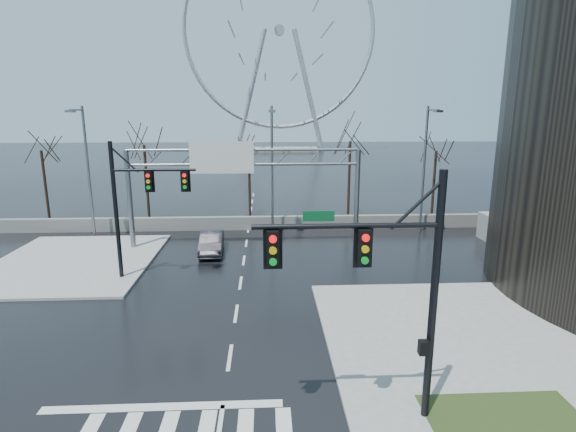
{
  "coord_description": "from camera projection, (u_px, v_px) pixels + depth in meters",
  "views": [
    {
      "loc": [
        1.53,
        -16.27,
        9.58
      ],
      "look_at": [
        2.71,
        7.62,
        4.0
      ],
      "focal_mm": 28.0,
      "sensor_mm": 36.0,
      "label": 1
    }
  ],
  "objects": [
    {
      "name": "car",
      "position": [
        212.0,
        243.0,
        31.09
      ],
      "size": [
        1.71,
        4.43,
        1.44
      ],
      "primitive_type": "imported",
      "rotation": [
        0.0,
        0.0,
        0.04
      ],
      "color": "black",
      "rests_on": "ground"
    },
    {
      "name": "tree_center",
      "position": [
        249.0,
        161.0,
        40.58
      ],
      "size": [
        3.25,
        3.25,
        6.5
      ],
      "color": "black",
      "rests_on": "ground"
    },
    {
      "name": "signal_mast_near",
      "position": [
        390.0,
        276.0,
        13.14
      ],
      "size": [
        5.52,
        0.41,
        8.0
      ],
      "color": "black",
      "rests_on": "ground"
    },
    {
      "name": "sign_gantry",
      "position": [
        239.0,
        176.0,
        31.28
      ],
      "size": [
        16.36,
        0.4,
        7.6
      ],
      "color": "slate",
      "rests_on": "ground"
    },
    {
      "name": "streetlight_mid",
      "position": [
        272.0,
        161.0,
        34.35
      ],
      "size": [
        0.5,
        2.55,
        10.0
      ],
      "color": "slate",
      "rests_on": "ground"
    },
    {
      "name": "tree_right",
      "position": [
        350.0,
        150.0,
        39.8
      ],
      "size": [
        3.9,
        3.9,
        7.8
      ],
      "color": "black",
      "rests_on": "ground"
    },
    {
      "name": "tree_left",
      "position": [
        145.0,
        154.0,
        39.0
      ],
      "size": [
        3.75,
        3.75,
        7.5
      ],
      "color": "black",
      "rests_on": "ground"
    },
    {
      "name": "tree_far_right",
      "position": [
        436.0,
        158.0,
        40.86
      ],
      "size": [
        3.4,
        3.4,
        6.8
      ],
      "color": "black",
      "rests_on": "ground"
    },
    {
      "name": "streetlight_left",
      "position": [
        86.0,
        162.0,
        33.68
      ],
      "size": [
        0.5,
        2.55,
        10.0
      ],
      "color": "slate",
      "rests_on": "ground"
    },
    {
      "name": "ground",
      "position": [
        230.0,
        357.0,
        17.93
      ],
      "size": [
        260.0,
        260.0,
        0.0
      ],
      "primitive_type": "plane",
      "color": "black",
      "rests_on": "ground"
    },
    {
      "name": "ferris_wheel",
      "position": [
        279.0,
        39.0,
        104.64
      ],
      "size": [
        45.0,
        6.0,
        50.91
      ],
      "color": "gray",
      "rests_on": "ground"
    },
    {
      "name": "tree_far_left",
      "position": [
        42.0,
        159.0,
        39.14
      ],
      "size": [
        3.5,
        3.5,
        7.0
      ],
      "color": "black",
      "rests_on": "ground"
    },
    {
      "name": "streetlight_right",
      "position": [
        426.0,
        160.0,
        34.93
      ],
      "size": [
        0.5,
        2.55,
        10.0
      ],
      "color": "slate",
      "rests_on": "ground"
    },
    {
      "name": "signal_mast_far",
      "position": [
        135.0,
        198.0,
        25.26
      ],
      "size": [
        4.72,
        0.41,
        8.0
      ],
      "color": "black",
      "rests_on": "ground"
    },
    {
      "name": "sidewalk_right_ext",
      "position": [
        455.0,
        326.0,
        20.33
      ],
      "size": [
        12.0,
        10.0,
        0.15
      ],
      "primitive_type": "cube",
      "color": "gray",
      "rests_on": "ground"
    },
    {
      "name": "barrier_wall",
      "position": [
        248.0,
        223.0,
        37.26
      ],
      "size": [
        52.0,
        0.5,
        1.1
      ],
      "primitive_type": "cube",
      "color": "slate",
      "rests_on": "ground"
    },
    {
      "name": "sidewalk_far",
      "position": [
        74.0,
        262.0,
        29.06
      ],
      "size": [
        10.0,
        12.0,
        0.15
      ],
      "primitive_type": "cube",
      "color": "gray",
      "rests_on": "ground"
    }
  ]
}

